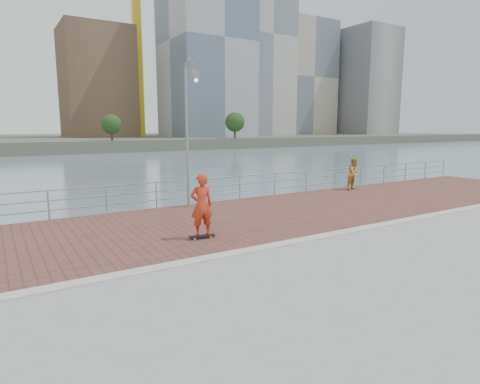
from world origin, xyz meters
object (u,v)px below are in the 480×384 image
skateboarder (202,205)px  bystander (354,174)px  guardrail (179,190)px  street_lamp (191,109)px

skateboarder → bystander: (11.27, 4.30, -0.17)m
guardrail → street_lamp: 3.53m
guardrail → bystander: bystander is taller
skateboarder → guardrail: bearing=-98.2°
guardrail → skateboarder: size_ratio=20.49×
guardrail → bystander: 9.82m
guardrail → skateboarder: (-1.48, -5.19, 0.37)m
guardrail → street_lamp: street_lamp is taller
bystander → street_lamp: bearing=173.0°
skateboarder → street_lamp: bearing=-103.9°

